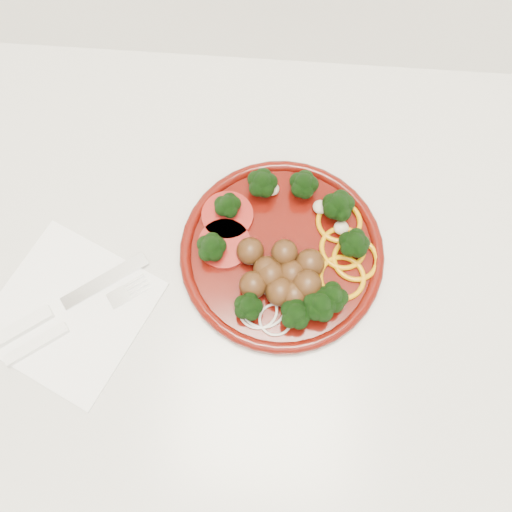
# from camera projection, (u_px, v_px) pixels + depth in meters

# --- Properties ---
(counter) EXTENTS (2.40, 0.60, 0.90)m
(counter) POSITION_uv_depth(u_px,v_px,m) (351.00, 346.00, 1.10)
(counter) COLOR beige
(counter) RESTS_ON ground
(plate) EXTENTS (0.24, 0.24, 0.05)m
(plate) POSITION_uv_depth(u_px,v_px,m) (284.00, 254.00, 0.67)
(plate) COLOR #490B06
(plate) RESTS_ON counter
(napkin) EXTENTS (0.22, 0.22, 0.00)m
(napkin) POSITION_uv_depth(u_px,v_px,m) (70.00, 311.00, 0.66)
(napkin) COLOR white
(napkin) RESTS_ON counter
(knife) EXTENTS (0.17, 0.13, 0.01)m
(knife) POSITION_uv_depth(u_px,v_px,m) (47.00, 313.00, 0.66)
(knife) COLOR silver
(knife) RESTS_ON napkin
(fork) EXTENTS (0.15, 0.12, 0.01)m
(fork) POSITION_uv_depth(u_px,v_px,m) (54.00, 334.00, 0.65)
(fork) COLOR white
(fork) RESTS_ON napkin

